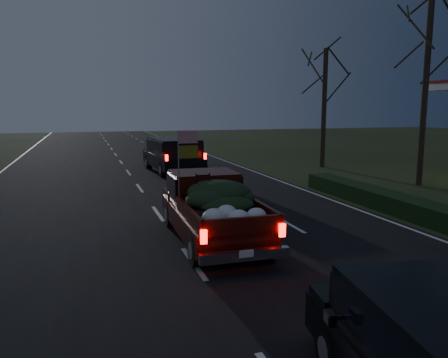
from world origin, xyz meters
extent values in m
plane|color=black|center=(0.00, 0.00, 0.00)|extent=(120.00, 120.00, 0.00)
cube|color=black|center=(0.00, 0.00, 0.01)|extent=(14.00, 120.00, 0.02)
cube|color=black|center=(7.80, 3.00, 0.30)|extent=(1.00, 10.00, 0.60)
cylinder|color=black|center=(12.50, 7.00, 4.25)|extent=(0.28, 0.28, 8.50)
cylinder|color=black|center=(11.50, 14.00, 3.50)|extent=(0.28, 0.28, 7.00)
cube|color=#400E08|center=(0.92, 1.67, 0.58)|extent=(2.05, 4.89, 0.53)
cube|color=#400E08|center=(0.94, 2.54, 1.31)|extent=(1.83, 1.59, 0.87)
cube|color=black|center=(0.94, 2.54, 1.40)|extent=(1.92, 1.50, 0.53)
cube|color=#400E08|center=(0.89, 0.41, 0.87)|extent=(1.85, 2.75, 0.06)
ellipsoid|color=black|center=(0.95, 0.89, 1.31)|extent=(1.59, 1.78, 0.58)
cylinder|color=gray|center=(0.04, 1.69, 1.99)|extent=(0.03, 0.03, 1.94)
cube|color=red|center=(0.31, 1.68, 2.79)|extent=(0.50, 0.03, 0.33)
cube|color=gold|center=(0.31, 1.68, 2.40)|extent=(0.50, 0.03, 0.33)
cube|color=black|center=(2.40, 14.61, 0.69)|extent=(2.59, 5.49, 0.67)
cube|color=black|center=(2.42, 14.33, 1.45)|extent=(2.36, 4.04, 0.89)
cube|color=black|center=(2.42, 14.33, 1.54)|extent=(2.46, 3.93, 0.54)
cube|color=black|center=(0.42, -5.08, 1.06)|extent=(0.12, 0.21, 0.14)
camera|label=1|loc=(-2.25, -9.29, 3.51)|focal=35.00mm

